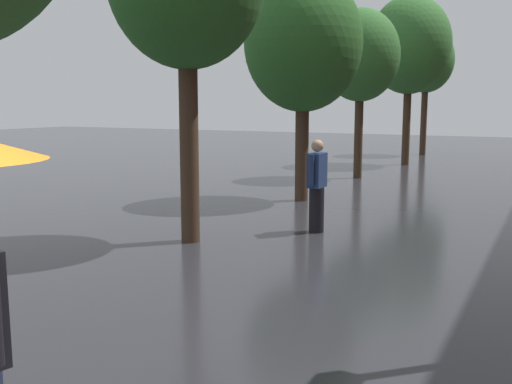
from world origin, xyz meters
The scene contains 5 objects.
street_tree_2 centered at (-2.87, 10.63, 3.51)m, with size 2.62×2.62×5.07m.
street_tree_3 centered at (-2.98, 15.14, 3.56)m, with size 2.27×2.27×4.91m.
street_tree_4 centered at (-2.64, 19.65, 4.22)m, with size 2.90×2.90×5.95m.
street_tree_5 centered at (-2.95, 24.12, 3.98)m, with size 2.31×2.31×5.38m.
pedestrian_walking_midground centered at (-1.33, 7.66, 0.81)m, with size 0.26×0.59×1.60m.
Camera 1 is at (2.33, -1.64, 2.21)m, focal length 41.16 mm.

